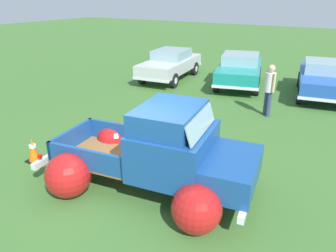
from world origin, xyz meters
TOP-DOWN VIEW (x-y plane):
  - ground_plane at (0.00, 0.00)m, footprint 80.00×80.00m
  - vintage_pickup_truck at (0.38, 0.05)m, footprint 4.83×3.24m
  - show_car_0 at (-4.35, 8.45)m, footprint 2.22×4.41m
  - show_car_1 at (-1.04, 9.06)m, footprint 2.86×4.56m
  - show_car_2 at (2.48, 9.20)m, footprint 2.55×4.47m
  - spectator_0 at (1.13, 5.73)m, footprint 0.48×0.48m
  - lane_cone_0 at (-3.05, -0.56)m, footprint 0.36×0.36m
  - lane_cone_1 at (0.44, 2.67)m, footprint 0.36×0.36m

SIDE VIEW (x-z plane):
  - ground_plane at x=0.00m, z-range 0.00..0.00m
  - lane_cone_0 at x=-3.05m, z-range 0.00..0.63m
  - lane_cone_1 at x=0.44m, z-range 0.00..0.63m
  - vintage_pickup_truck at x=0.38m, z-range -0.22..1.74m
  - show_car_0 at x=-4.35m, z-range 0.06..1.49m
  - show_car_1 at x=-1.04m, z-range 0.07..1.50m
  - show_car_2 at x=2.48m, z-range 0.07..1.50m
  - spectator_0 at x=1.13m, z-range 0.13..1.91m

